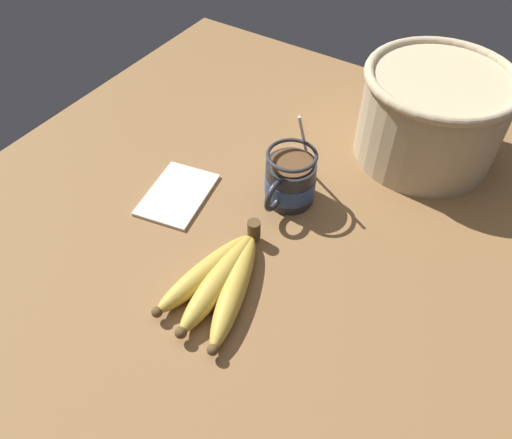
# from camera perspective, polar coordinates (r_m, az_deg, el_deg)

# --- Properties ---
(table) EXTENTS (1.05, 1.05, 0.03)m
(table) POSITION_cam_1_polar(r_m,az_deg,el_deg) (0.79, 2.05, -2.32)
(table) COLOR brown
(table) RESTS_ON ground
(coffee_mug) EXTENTS (0.15, 0.08, 0.16)m
(coffee_mug) POSITION_cam_1_polar(r_m,az_deg,el_deg) (0.81, 3.90, 4.44)
(coffee_mug) COLOR #28282D
(coffee_mug) RESTS_ON table
(banana_bunch) EXTENTS (0.21, 0.13, 0.04)m
(banana_bunch) POSITION_cam_1_polar(r_m,az_deg,el_deg) (0.70, -4.15, -6.97)
(banana_bunch) COLOR #4C381E
(banana_bunch) RESTS_ON table
(woven_basket) EXTENTS (0.25, 0.25, 0.16)m
(woven_basket) POSITION_cam_1_polar(r_m,az_deg,el_deg) (0.92, 19.47, 11.34)
(woven_basket) COLOR tan
(woven_basket) RESTS_ON table
(napkin) EXTENTS (0.15, 0.12, 0.01)m
(napkin) POSITION_cam_1_polar(r_m,az_deg,el_deg) (0.84, -8.97, 2.84)
(napkin) COLOR beige
(napkin) RESTS_ON table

